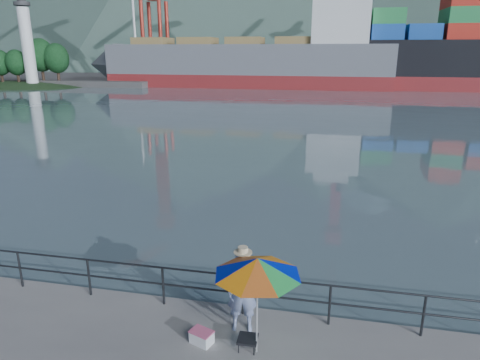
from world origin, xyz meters
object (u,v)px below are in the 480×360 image
(fisherman, at_px, (243,292))
(bulk_carrier, at_px, (257,61))
(cooler_bag, at_px, (202,338))
(beach_umbrella, at_px, (258,267))

(fisherman, height_order, bulk_carrier, bulk_carrier)
(bulk_carrier, bearing_deg, fisherman, -80.59)
(cooler_bag, bearing_deg, bulk_carrier, 119.49)
(beach_umbrella, height_order, bulk_carrier, bulk_carrier)
(bulk_carrier, bearing_deg, cooler_bag, -81.30)
(cooler_bag, distance_m, bulk_carrier, 69.63)
(fisherman, xyz_separation_m, cooler_bag, (-0.76, -0.67, -0.80))
(fisherman, height_order, beach_umbrella, beach_umbrella)
(fisherman, xyz_separation_m, bulk_carrier, (-11.28, 68.05, 3.22))
(fisherman, xyz_separation_m, beach_umbrella, (0.43, -0.71, 1.04))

